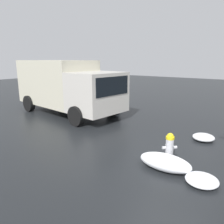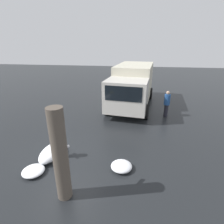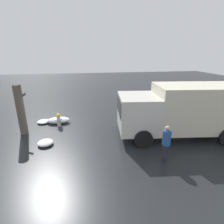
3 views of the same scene
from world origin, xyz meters
name	(u,v)px [view 2 (image 2 of 3)]	position (x,y,z in m)	size (l,w,h in m)	color
ground_plane	(65,157)	(0.00, 0.00, 0.00)	(60.00, 60.00, 0.00)	black
fire_hydrant	(64,147)	(0.00, 0.00, 0.44)	(0.38, 0.38, 0.86)	#B7B7BC
tree_trunk	(60,156)	(-1.85, -0.78, 1.43)	(0.65, 0.43, 2.84)	brown
delivery_truck	(133,84)	(6.82, -2.42, 1.56)	(6.71, 3.29, 2.85)	beige
pedestrian	(167,103)	(4.94, -4.61, 0.89)	(0.36, 0.36, 1.63)	#23232D
snow_pile_by_hydrant	(51,152)	(-0.09, 0.53, 0.21)	(1.43, 0.74, 0.41)	white
snow_pile_curbside	(33,171)	(-1.10, 0.71, 0.11)	(0.77, 0.77, 0.21)	white
snow_pile_by_tree	(121,166)	(-0.41, -2.34, 0.12)	(0.77, 0.78, 0.25)	white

